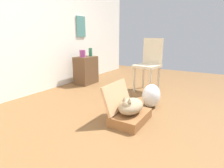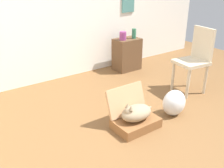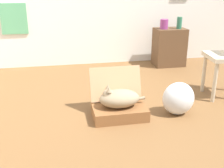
# 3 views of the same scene
# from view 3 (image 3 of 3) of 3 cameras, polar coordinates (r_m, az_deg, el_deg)

# --- Properties ---
(ground_plane) EXTENTS (7.68, 7.68, 0.00)m
(ground_plane) POSITION_cam_3_polar(r_m,az_deg,el_deg) (2.89, 5.94, -7.47)
(ground_plane) COLOR brown
(ground_plane) RESTS_ON ground
(suitcase_base) EXTENTS (0.55, 0.37, 0.12)m
(suitcase_base) POSITION_cam_3_polar(r_m,az_deg,el_deg) (2.93, 1.50, -5.66)
(suitcase_base) COLOR brown
(suitcase_base) RESTS_ON ground
(suitcase_lid) EXTENTS (0.55, 0.16, 0.36)m
(suitcase_lid) POSITION_cam_3_polar(r_m,az_deg,el_deg) (3.01, 0.71, 0.10)
(suitcase_lid) COLOR tan
(suitcase_lid) RESTS_ON suitcase_base
(cat) EXTENTS (0.49, 0.28, 0.24)m
(cat) POSITION_cam_3_polar(r_m,az_deg,el_deg) (2.86, 1.34, -2.87)
(cat) COLOR #998466
(cat) RESTS_ON suitcase_base
(plastic_bag_white) EXTENTS (0.34, 0.27, 0.35)m
(plastic_bag_white) POSITION_cam_3_polar(r_m,az_deg,el_deg) (3.03, 13.36, -2.89)
(plastic_bag_white) COLOR silver
(plastic_bag_white) RESTS_ON ground
(side_table) EXTENTS (0.49, 0.34, 0.62)m
(side_table) POSITION_cam_3_polar(r_m,az_deg,el_deg) (4.77, 11.57, 7.37)
(side_table) COLOR brown
(side_table) RESTS_ON ground
(vase_tall) EXTENTS (0.13, 0.13, 0.15)m
(vase_tall) POSITION_cam_3_polar(r_m,az_deg,el_deg) (4.64, 10.57, 11.92)
(vase_tall) COLOR #8C387A
(vase_tall) RESTS_ON side_table
(vase_short) EXTENTS (0.08, 0.08, 0.19)m
(vase_short) POSITION_cam_3_polar(r_m,az_deg,el_deg) (4.71, 13.56, 12.03)
(vase_short) COLOR #2D7051
(vase_short) RESTS_ON side_table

